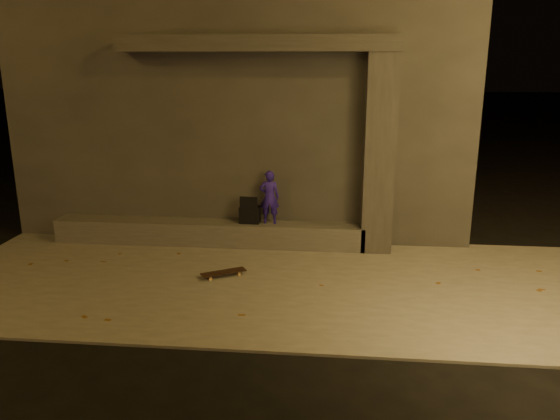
# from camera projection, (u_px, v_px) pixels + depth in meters

# --- Properties ---
(ground) EXTENTS (120.00, 120.00, 0.00)m
(ground) POSITION_uv_depth(u_px,v_px,m) (259.00, 345.00, 6.92)
(ground) COLOR black
(ground) RESTS_ON ground
(sidewalk) EXTENTS (11.00, 4.40, 0.04)m
(sidewalk) POSITION_uv_depth(u_px,v_px,m) (276.00, 282.00, 8.83)
(sidewalk) COLOR #68635C
(sidewalk) RESTS_ON ground
(building) EXTENTS (9.00, 5.10, 5.22)m
(building) POSITION_uv_depth(u_px,v_px,m) (253.00, 100.00, 12.56)
(building) COLOR #353330
(building) RESTS_ON ground
(ledge) EXTENTS (6.00, 0.55, 0.45)m
(ledge) POSITION_uv_depth(u_px,v_px,m) (209.00, 232.00, 10.59)
(ledge) COLOR #4A4743
(ledge) RESTS_ON sidewalk
(column) EXTENTS (0.55, 0.55, 3.60)m
(column) POSITION_uv_depth(u_px,v_px,m) (379.00, 155.00, 9.87)
(column) COLOR #353330
(column) RESTS_ON sidewalk
(canopy) EXTENTS (5.00, 0.70, 0.28)m
(canopy) POSITION_uv_depth(u_px,v_px,m) (258.00, 44.00, 9.61)
(canopy) COLOR #353330
(canopy) RESTS_ON column
(skateboarder) EXTENTS (0.39, 0.26, 1.02)m
(skateboarder) POSITION_uv_depth(u_px,v_px,m) (269.00, 197.00, 10.28)
(skateboarder) COLOR #251690
(skateboarder) RESTS_ON ledge
(backpack) EXTENTS (0.39, 0.26, 0.53)m
(backpack) POSITION_uv_depth(u_px,v_px,m) (250.00, 213.00, 10.41)
(backpack) COLOR black
(backpack) RESTS_ON ledge
(skateboard) EXTENTS (0.74, 0.55, 0.08)m
(skateboard) POSITION_uv_depth(u_px,v_px,m) (223.00, 273.00, 9.01)
(skateboard) COLOR black
(skateboard) RESTS_ON sidewalk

